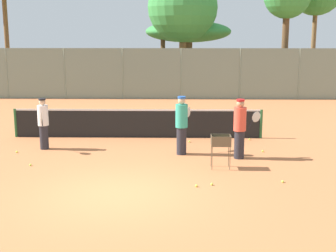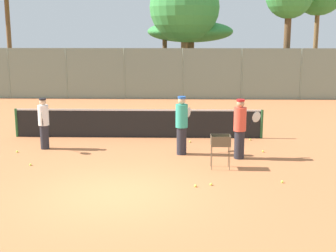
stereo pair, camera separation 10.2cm
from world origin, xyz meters
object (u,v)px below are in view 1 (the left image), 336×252
player_white_outfit (182,125)px  player_red_cap (43,123)px  tennis_net (138,123)px  player_yellow_shirt (240,128)px  ball_cart (221,143)px  parked_car (174,81)px

player_white_outfit → player_red_cap: size_ratio=1.09×
tennis_net → player_white_outfit: size_ratio=4.91×
player_yellow_shirt → ball_cart: size_ratio=1.90×
player_red_cap → ball_cart: 6.12m
player_red_cap → ball_cart: (5.74, -2.12, -0.15)m
parked_car → player_red_cap: bearing=-105.3°
tennis_net → parked_car: 13.67m
tennis_net → player_white_outfit: 2.90m
player_red_cap → ball_cart: bearing=58.9°
ball_cart → player_yellow_shirt: bearing=58.3°
player_red_cap → parked_car: size_ratio=0.41×
player_white_outfit → ball_cart: 1.93m
player_yellow_shirt → ball_cart: player_yellow_shirt is taller
player_yellow_shirt → parked_car: player_yellow_shirt is taller
player_white_outfit → parked_car: bearing=26.3°
parked_car → player_white_outfit: bearing=-88.6°
tennis_net → ball_cart: size_ratio=9.42×
player_red_cap → parked_car: bearing=153.9°
tennis_net → player_yellow_shirt: player_yellow_shirt is taller
tennis_net → player_red_cap: player_red_cap is taller
tennis_net → parked_car: parked_car is taller
ball_cart → tennis_net: bearing=125.0°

